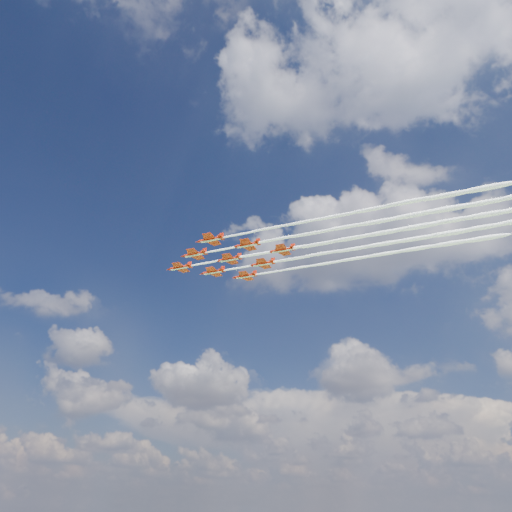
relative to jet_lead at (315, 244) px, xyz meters
The scene contains 9 objects.
jet_lead is the anchor object (origin of this frame).
jet_row2_port 11.54m from the jet_lead, 34.33° to the right, with size 100.21×10.76×2.33m.
jet_row2_starb 11.54m from the jet_lead, 41.52° to the left, with size 100.21×10.76×2.33m.
jet_row3_port 23.08m from the jet_lead, 34.33° to the right, with size 100.21×10.76×2.33m.
jet_row3_centre 18.21m from the jet_lead, ahead, with size 100.21×10.76×2.33m.
jet_row3_starb 23.08m from the jet_lead, 41.52° to the left, with size 100.21×10.76×2.33m.
jet_row4_port 28.22m from the jet_lead, 10.97° to the right, with size 100.21×10.76×2.33m.
jet_row4_starb 28.22m from the jet_lead, 18.16° to the left, with size 100.21×10.76×2.33m.
jet_tail 36.42m from the jet_lead, ahead, with size 100.21×10.76×2.33m.
Camera 1 is at (75.41, -129.25, 4.00)m, focal length 35.00 mm.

